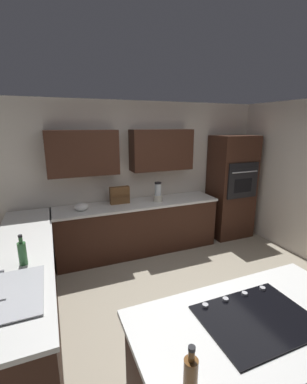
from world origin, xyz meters
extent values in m
plane|color=#9E937F|center=(0.00, 0.00, 0.00)|extent=(14.00, 14.00, 0.00)
cube|color=silver|center=(0.00, -2.10, 1.30)|extent=(6.00, 0.10, 2.60)
cube|color=#381E14|center=(-0.40, -1.88, 1.77)|extent=(1.10, 0.34, 0.70)
cube|color=#381E14|center=(0.95, -1.88, 1.77)|extent=(1.10, 0.34, 0.70)
cube|color=#381E14|center=(0.10, -1.72, 0.43)|extent=(2.80, 0.60, 0.86)
cube|color=silver|center=(0.10, -1.72, 0.88)|extent=(2.84, 0.64, 0.04)
cube|color=#381E14|center=(1.82, -0.55, 0.43)|extent=(0.60, 2.90, 0.86)
cube|color=silver|center=(1.82, -0.55, 0.88)|extent=(0.64, 2.94, 0.04)
cube|color=#381E14|center=(0.23, 1.19, 0.43)|extent=(1.66, 0.82, 0.86)
cube|color=silver|center=(0.23, 1.19, 0.88)|extent=(1.74, 0.90, 0.04)
cube|color=#381E14|center=(-1.85, -1.72, 1.00)|extent=(0.80, 0.60, 2.00)
cube|color=black|center=(-1.85, -1.41, 1.14)|extent=(0.66, 0.03, 0.56)
cube|color=black|center=(-1.85, -1.39, 1.10)|extent=(0.40, 0.01, 0.26)
cube|color=black|center=(-1.85, -1.41, 1.47)|extent=(0.66, 0.02, 0.11)
cylinder|color=silver|center=(-1.85, -1.37, 1.36)|extent=(0.56, 0.02, 0.02)
cube|color=#515456|center=(1.82, 0.09, 0.91)|extent=(0.40, 0.30, 0.02)
cube|color=#515456|center=(1.82, 0.43, 0.91)|extent=(0.40, 0.30, 0.02)
cube|color=#B7BABF|center=(1.82, 0.26, 0.92)|extent=(0.46, 0.70, 0.01)
cube|color=black|center=(0.23, 1.19, 0.91)|extent=(0.76, 0.56, 0.01)
cylinder|color=#B2B2B7|center=(-0.04, 0.96, 0.92)|extent=(0.04, 0.04, 0.02)
cylinder|color=#B2B2B7|center=(0.14, 0.96, 0.92)|extent=(0.04, 0.04, 0.02)
cylinder|color=#B2B2B7|center=(0.32, 0.96, 0.92)|extent=(0.04, 0.04, 0.02)
cylinder|color=#B2B2B7|center=(0.50, 0.96, 0.92)|extent=(0.04, 0.04, 0.02)
cylinder|color=beige|center=(-0.25, -1.67, 0.96)|extent=(0.15, 0.15, 0.11)
cylinder|color=silver|center=(-0.25, -1.67, 1.11)|extent=(0.11, 0.11, 0.21)
cylinder|color=black|center=(-0.25, -1.67, 1.23)|extent=(0.12, 0.12, 0.03)
ellipsoid|color=white|center=(1.05, -1.67, 0.96)|extent=(0.21, 0.21, 0.12)
cube|color=brown|center=(0.40, -1.80, 1.05)|extent=(0.33, 0.10, 0.29)
cube|color=brown|center=(0.40, -1.75, 1.05)|extent=(0.31, 0.02, 0.02)
cylinder|color=#336B38|center=(1.77, -0.22, 1.01)|extent=(0.08, 0.08, 0.22)
cylinder|color=#336B38|center=(1.77, -0.22, 1.15)|extent=(0.03, 0.03, 0.06)
cylinder|color=black|center=(1.77, -0.22, 1.19)|extent=(0.04, 0.04, 0.02)
cylinder|color=brown|center=(0.91, 1.46, 1.00)|extent=(0.07, 0.07, 0.20)
cylinder|color=brown|center=(0.91, 1.46, 1.13)|extent=(0.03, 0.03, 0.06)
cylinder|color=black|center=(0.91, 1.46, 1.17)|extent=(0.04, 0.04, 0.02)
camera|label=1|loc=(1.45, 2.31, 2.20)|focal=24.16mm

